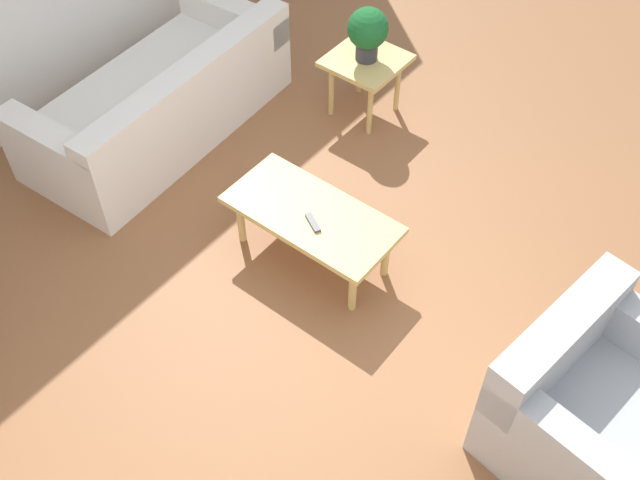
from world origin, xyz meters
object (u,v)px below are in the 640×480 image
Objects in this scene: coffee_table at (312,218)px; side_table_plant at (366,67)px; armchair at (586,402)px; potted_plant at (368,31)px; sofa at (162,102)px.

coffee_table is 2.03× the size of side_table_plant.
coffee_table is at bearing 94.73° from armchair.
armchair is 1.88m from coffee_table.
sofa is at bearing 46.93° from potted_plant.
armchair is 2.03× the size of side_table_plant.
potted_plant is (-0.00, 0.00, 0.31)m from side_table_plant.
sofa is 1.53m from side_table_plant.
armchair is at bearing 79.99° from sofa.
potted_plant reaches higher than armchair.
armchair reaches higher than sofa.
armchair is 2.91m from side_table_plant.
side_table_plant is 0.31m from potted_plant.
armchair is at bearing 148.75° from side_table_plant.
potted_plant is at bearing 133.36° from sofa.
armchair is 1.00× the size of coffee_table.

